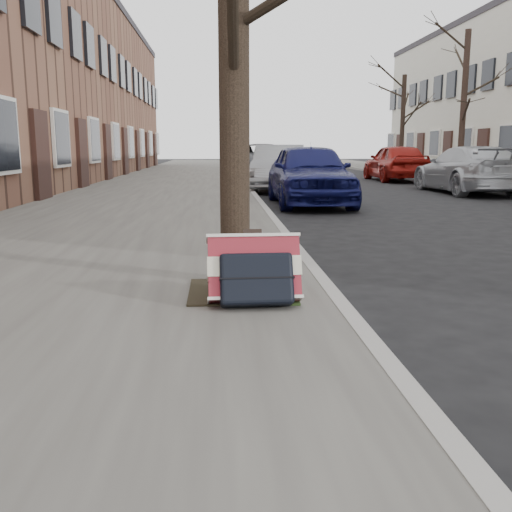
{
  "coord_description": "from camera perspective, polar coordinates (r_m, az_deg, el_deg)",
  "views": [
    {
      "loc": [
        -2.18,
        -3.33,
        1.29
      ],
      "look_at": [
        -1.9,
        0.8,
        0.49
      ],
      "focal_mm": 40.0,
      "sensor_mm": 36.0,
      "label": 1
    }
  ],
  "objects": [
    {
      "name": "near_sidewalk",
      "position": [
        18.43,
        -8.62,
        6.91
      ],
      "size": [
        5.0,
        70.0,
        0.12
      ],
      "primitive_type": "cube",
      "color": "slate",
      "rests_on": "ground"
    },
    {
      "name": "dirt_patch",
      "position": [
        4.68,
        -1.49,
        -3.5
      ],
      "size": [
        0.85,
        0.85,
        0.02
      ],
      "primitive_type": "cube",
      "color": "black",
      "rests_on": "near_sidewalk"
    },
    {
      "name": "suitcase_red",
      "position": [
        4.29,
        -0.23,
        -1.32
      ],
      "size": [
        0.69,
        0.39,
        0.53
      ],
      "primitive_type": "cube",
      "rotation": [
        -0.42,
        0.0,
        0.03
      ],
      "color": "maroon",
      "rests_on": "near_sidewalk"
    },
    {
      "name": "suitcase_navy",
      "position": [
        4.2,
        0.02,
        -2.3
      ],
      "size": [
        0.55,
        0.33,
        0.42
      ],
      "primitive_type": "cube",
      "rotation": [
        -0.42,
        0.0,
        0.03
      ],
      "color": "black",
      "rests_on": "near_sidewalk"
    },
    {
      "name": "car_near_front",
      "position": [
        12.96,
        5.35,
        8.2
      ],
      "size": [
        1.65,
        4.1,
        1.4
      ],
      "primitive_type": "imported",
      "rotation": [
        0.0,
        0.0,
        -0.0
      ],
      "color": "#0F124A",
      "rests_on": "ground"
    },
    {
      "name": "car_near_mid",
      "position": [
        17.23,
        2.35,
        8.81
      ],
      "size": [
        2.05,
        4.28,
        1.35
      ],
      "primitive_type": "imported",
      "rotation": [
        0.0,
        0.0,
        -0.16
      ],
      "color": "#9B9FA3",
      "rests_on": "ground"
    },
    {
      "name": "car_near_back",
      "position": [
        26.95,
        0.55,
        9.64
      ],
      "size": [
        2.84,
        5.38,
        1.44
      ],
      "primitive_type": "imported",
      "rotation": [
        0.0,
        0.0,
        -0.09
      ],
      "color": "#36363B",
      "rests_on": "ground"
    },
    {
      "name": "car_far_front",
      "position": [
        17.3,
        20.39,
        8.09
      ],
      "size": [
        1.84,
        4.52,
        1.31
      ],
      "primitive_type": "imported",
      "rotation": [
        0.0,
        0.0,
        3.14
      ],
      "color": "#A5A8AD",
      "rests_on": "ground"
    },
    {
      "name": "car_far_back",
      "position": [
        22.73,
        13.76,
        9.08
      ],
      "size": [
        1.7,
        4.17,
        1.42
      ],
      "primitive_type": "imported",
      "rotation": [
        0.0,
        0.0,
        3.14
      ],
      "color": "maroon",
      "rests_on": "ground"
    },
    {
      "name": "tree_far_b",
      "position": [
        23.76,
        20.04,
        14.0
      ],
      "size": [
        0.23,
        0.23,
        5.47
      ],
      "primitive_type": "cylinder",
      "color": "black",
      "rests_on": "far_sidewalk"
    },
    {
      "name": "tree_far_c",
      "position": [
        30.5,
        14.44,
        12.75
      ],
      "size": [
        0.23,
        0.23,
        4.71
      ],
      "primitive_type": "cylinder",
      "color": "black",
      "rests_on": "far_sidewalk"
    }
  ]
}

